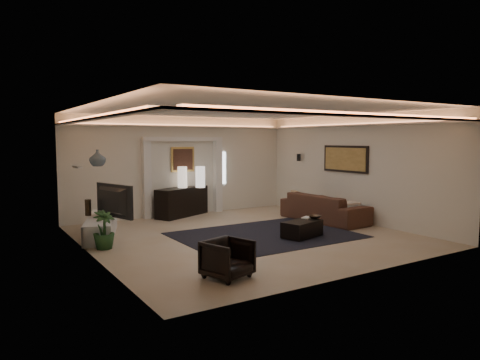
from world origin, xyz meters
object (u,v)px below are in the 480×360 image
console (182,202)px  armchair (228,259)px  coffee_table (302,229)px  sofa (324,208)px

console → armchair: (-1.84, -5.73, -0.09)m
console → coffee_table: 4.24m
coffee_table → armchair: armchair is taller
console → coffee_table: (1.11, -4.09, -0.20)m
console → coffee_table: bearing=-99.4°
console → armchair: bearing=-132.4°
sofa → coffee_table: (-1.84, -1.26, -0.17)m
sofa → coffee_table: size_ratio=2.65×
sofa → armchair: sofa is taller
sofa → armchair: bearing=118.4°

